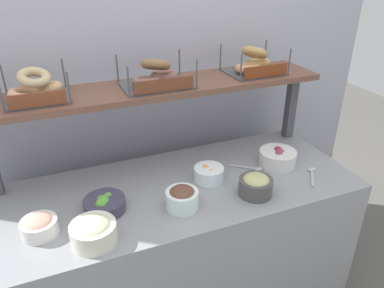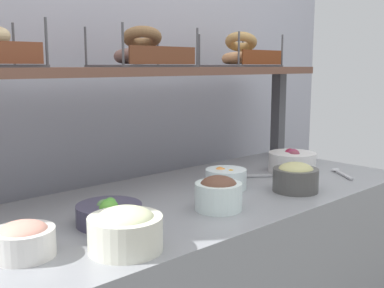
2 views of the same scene
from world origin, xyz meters
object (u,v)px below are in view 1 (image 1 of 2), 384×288
bowl_beet_salad (278,157)px  bagel_basket_sesame (254,64)px  bowl_lox_spread (39,226)px  bowl_hummus (256,185)px  bowl_veggie_mix (104,204)px  serving_spoon_by_edge (251,168)px  bowl_chocolate_spread (182,198)px  bowl_potato_salad (93,231)px  bowl_fruit_salad (208,173)px  bagel_basket_poppy (156,77)px  bagel_basket_plain (36,89)px  serving_spoon_near_plate (312,173)px

bowl_beet_salad → bagel_basket_sesame: size_ratio=0.66×
bowl_lox_spread → bowl_hummus: bearing=-5.3°
bowl_veggie_mix → bowl_lox_spread: 0.27m
serving_spoon_by_edge → bowl_chocolate_spread: bearing=-159.5°
bowl_hummus → bowl_lox_spread: size_ratio=1.10×
serving_spoon_by_edge → bowl_potato_salad: bearing=-163.9°
bowl_hummus → bowl_potato_salad: bowl_potato_salad is taller
bowl_lox_spread → serving_spoon_by_edge: bowl_lox_spread is taller
bowl_fruit_salad → bagel_basket_poppy: size_ratio=0.44×
bowl_fruit_salad → bagel_basket_sesame: bagel_basket_sesame is taller
bowl_chocolate_spread → bowl_potato_salad: size_ratio=0.81×
bowl_beet_salad → bagel_basket_plain: (-1.11, 0.27, 0.44)m
bowl_hummus → bagel_basket_sesame: size_ratio=0.54×
serving_spoon_near_plate → bagel_basket_sesame: (-0.13, 0.43, 0.47)m
bowl_beet_salad → bowl_chocolate_spread: bearing=-165.2°
bowl_lox_spread → bagel_basket_poppy: (0.62, 0.36, 0.44)m
bagel_basket_poppy → serving_spoon_by_edge: bearing=-30.4°
bagel_basket_poppy → bowl_potato_salad: bearing=-131.0°
bowl_hummus → bowl_lox_spread: bearing=174.7°
bagel_basket_plain → bagel_basket_poppy: size_ratio=0.81×
bowl_veggie_mix → bowl_potato_salad: bearing=-111.7°
bowl_potato_salad → serving_spoon_near_plate: (1.10, 0.08, -0.05)m
bagel_basket_poppy → bowl_chocolate_spread: bearing=-94.2°
serving_spoon_by_edge → bagel_basket_poppy: bearing=149.6°
serving_spoon_by_edge → bagel_basket_plain: bagel_basket_plain is taller
bagel_basket_sesame → bowl_lox_spread: bearing=-162.1°
bowl_fruit_salad → bowl_potato_salad: size_ratio=0.83×
serving_spoon_by_edge → bagel_basket_plain: (-0.96, 0.26, 0.47)m
serving_spoon_by_edge → bowl_hummus: bearing=-115.5°
bowl_potato_salad → bowl_lox_spread: size_ratio=1.24×
bowl_veggie_mix → bowl_beet_salad: 0.92m
bowl_veggie_mix → serving_spoon_near_plate: size_ratio=1.23×
serving_spoon_by_edge → bagel_basket_poppy: 0.67m
bowl_veggie_mix → bagel_basket_poppy: (0.35, 0.30, 0.44)m
serving_spoon_by_edge → bagel_basket_plain: 1.10m
serving_spoon_near_plate → bagel_basket_poppy: (-0.68, 0.41, 0.47)m
serving_spoon_near_plate → bagel_basket_sesame: size_ratio=0.50×
bowl_veggie_mix → serving_spoon_by_edge: bowl_veggie_mix is taller
bagel_basket_sesame → bowl_chocolate_spread: bearing=-143.4°
serving_spoon_by_edge → bagel_basket_plain: size_ratio=0.56×
serving_spoon_by_edge → bagel_basket_sesame: bearing=63.1°
bowl_chocolate_spread → bagel_basket_sesame: bearing=36.6°
bowl_beet_salad → bagel_basket_sesame: (-0.02, 0.27, 0.44)m
bowl_chocolate_spread → bowl_veggie_mix: size_ratio=0.79×
bowl_lox_spread → bowl_beet_salad: (1.19, 0.11, 0.00)m
bowl_fruit_salad → bowl_lox_spread: (-0.79, -0.11, 0.00)m
bowl_beet_salad → serving_spoon_near_plate: 0.19m
bowl_beet_salad → serving_spoon_near_plate: size_ratio=1.31×
serving_spoon_near_plate → bowl_hummus: bearing=-174.1°
bowl_potato_salad → serving_spoon_by_edge: 0.88m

